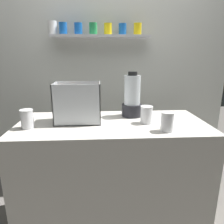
% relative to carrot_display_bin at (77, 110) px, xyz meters
% --- Properties ---
extents(ground_plane, '(8.00, 8.00, 0.00)m').
position_rel_carrot_display_bin_xyz_m(ground_plane, '(0.26, -0.03, -0.99)').
color(ground_plane, slate).
extents(counter, '(1.40, 0.64, 0.90)m').
position_rel_carrot_display_bin_xyz_m(counter, '(0.26, -0.03, -0.54)').
color(counter, beige).
rests_on(counter, ground_plane).
extents(back_wall_unit, '(2.60, 0.24, 2.50)m').
position_rel_carrot_display_bin_xyz_m(back_wall_unit, '(0.25, 0.73, 0.27)').
color(back_wall_unit, silver).
rests_on(back_wall_unit, ground_plane).
extents(carrot_display_bin, '(0.33, 0.21, 0.29)m').
position_rel_carrot_display_bin_xyz_m(carrot_display_bin, '(0.00, 0.00, 0.00)').
color(carrot_display_bin, white).
rests_on(carrot_display_bin, counter).
extents(blender_pitcher, '(0.16, 0.16, 0.36)m').
position_rel_carrot_display_bin_xyz_m(blender_pitcher, '(0.43, 0.13, 0.06)').
color(blender_pitcher, black).
rests_on(blender_pitcher, counter).
extents(juice_cup_beet_far_left, '(0.09, 0.09, 0.13)m').
position_rel_carrot_display_bin_xyz_m(juice_cup_beet_far_left, '(-0.33, -0.13, -0.03)').
color(juice_cup_beet_far_left, white).
rests_on(juice_cup_beet_far_left, counter).
extents(juice_cup_carrot_left, '(0.09, 0.09, 0.13)m').
position_rel_carrot_display_bin_xyz_m(juice_cup_carrot_left, '(0.51, -0.07, -0.04)').
color(juice_cup_carrot_left, white).
rests_on(juice_cup_carrot_left, counter).
extents(juice_cup_carrot_middle, '(0.09, 0.09, 0.13)m').
position_rel_carrot_display_bin_xyz_m(juice_cup_carrot_middle, '(0.60, -0.24, -0.04)').
color(juice_cup_carrot_middle, white).
rests_on(juice_cup_carrot_middle, counter).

